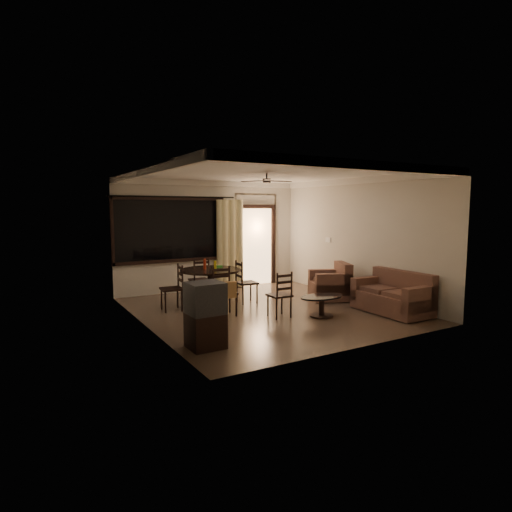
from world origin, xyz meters
TOP-DOWN VIEW (x-y plane):
  - ground at (0.00, 0.00)m, footprint 5.50×5.50m
  - room_shell at (0.59, 1.77)m, footprint 5.50×6.70m
  - dining_table at (-0.85, 0.89)m, footprint 1.29×1.29m
  - dining_chair_west at (-1.69, 0.96)m, footprint 0.46×0.46m
  - dining_chair_east at (-0.02, 0.82)m, footprint 0.46×0.46m
  - dining_chair_south at (-0.93, 0.04)m, footprint 0.46×0.51m
  - dining_chair_north at (-0.79, 1.67)m, footprint 0.46×0.46m
  - tv_cabinet at (-2.05, -1.58)m, footprint 0.55×0.49m
  - sofa at (2.11, -1.48)m, footprint 0.84×1.55m
  - armchair at (1.85, 0.13)m, footprint 1.09×1.09m
  - coffee_table at (0.66, -0.99)m, footprint 0.93×0.56m
  - side_chair at (-0.08, -0.61)m, footprint 0.41×0.41m

SIDE VIEW (x-z plane):
  - ground at x=0.00m, z-range 0.00..0.00m
  - side_chair at x=-0.08m, z-range -0.18..0.72m
  - coffee_table at x=0.66m, z-range 0.07..0.47m
  - dining_chair_west at x=-1.69m, z-range -0.19..0.76m
  - dining_chair_east at x=-0.02m, z-range -0.19..0.76m
  - dining_chair_north at x=-0.79m, z-range -0.19..0.76m
  - dining_chair_south at x=-0.93m, z-range -0.17..0.78m
  - sofa at x=2.11m, z-range -0.08..0.74m
  - armchair at x=1.85m, z-range -0.07..0.76m
  - tv_cabinet at x=-2.05m, z-range 0.00..1.01m
  - dining_table at x=-0.85m, z-range 0.12..1.15m
  - room_shell at x=0.59m, z-range -0.92..4.58m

